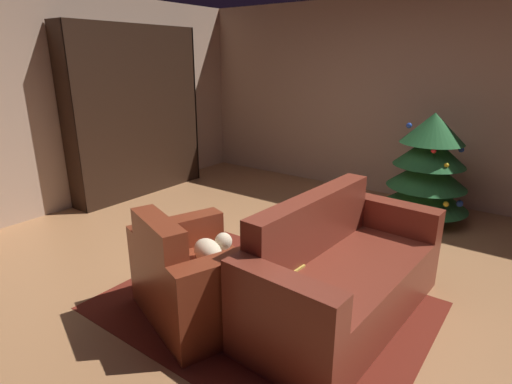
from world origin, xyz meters
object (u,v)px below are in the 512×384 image
at_px(bookshelf_unit, 144,114).
at_px(armchair_red, 197,279).
at_px(book_stack_on_table, 288,265).
at_px(bottle_on_table, 291,241).
at_px(couch_red, 341,277).
at_px(coffee_table, 282,270).
at_px(decorated_tree, 428,168).

bearing_deg(bookshelf_unit, armchair_red, -33.75).
bearing_deg(book_stack_on_table, bottle_on_table, 117.42).
distance_m(couch_red, coffee_table, 0.44).
bearing_deg(decorated_tree, couch_red, -89.11).
relative_size(couch_red, bottle_on_table, 6.40).
height_order(book_stack_on_table, bottle_on_table, bottle_on_table).
bearing_deg(bookshelf_unit, coffee_table, -24.41).
xyz_separation_m(bottle_on_table, decorated_tree, (0.35, 2.42, 0.11)).
height_order(couch_red, bottle_on_table, couch_red).
bearing_deg(armchair_red, book_stack_on_table, 31.94).
distance_m(bookshelf_unit, bottle_on_table, 3.45).
bearing_deg(armchair_red, bottle_on_table, 50.03).
relative_size(armchair_red, coffee_table, 1.52).
height_order(armchair_red, coffee_table, armchair_red).
bearing_deg(couch_red, book_stack_on_table, -134.79).
xyz_separation_m(coffee_table, decorated_tree, (0.29, 2.62, 0.25)).
bearing_deg(bottle_on_table, decorated_tree, 81.87).
distance_m(couch_red, book_stack_on_table, 0.42).
distance_m(couch_red, decorated_tree, 2.36).
height_order(bookshelf_unit, couch_red, bookshelf_unit).
relative_size(coffee_table, decorated_tree, 0.59).
bearing_deg(bookshelf_unit, decorated_tree, 18.26).
relative_size(book_stack_on_table, bottle_on_table, 0.83).
xyz_separation_m(bookshelf_unit, coffee_table, (3.22, -1.46, -0.71)).
xyz_separation_m(couch_red, coffee_table, (-0.33, -0.28, 0.07)).
distance_m(armchair_red, book_stack_on_table, 0.67).
bearing_deg(decorated_tree, armchair_red, -105.17).
distance_m(coffee_table, book_stack_on_table, 0.08).
bearing_deg(coffee_table, decorated_tree, 83.61).
bearing_deg(book_stack_on_table, bookshelf_unit, 155.95).
bearing_deg(bottle_on_table, couch_red, 12.43).
relative_size(book_stack_on_table, decorated_tree, 0.19).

